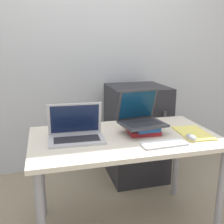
# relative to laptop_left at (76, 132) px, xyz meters

# --- Properties ---
(wall_back) EXTENTS (8.00, 0.05, 2.70)m
(wall_back) POSITION_rel_laptop_left_xyz_m (0.34, 1.14, 0.55)
(wall_back) COLOR silver
(wall_back) RESTS_ON ground_plane
(desk) EXTENTS (1.31, 0.75, 0.75)m
(desk) POSITION_rel_laptop_left_xyz_m (0.34, -0.02, -0.14)
(desk) COLOR beige
(desk) RESTS_ON ground_plane
(laptop_left) EXTENTS (0.38, 0.25, 0.24)m
(laptop_left) POSITION_rel_laptop_left_xyz_m (0.00, 0.00, 0.00)
(laptop_left) COLOR #B2B2B7
(laptop_left) RESTS_ON desk
(book_stack) EXTENTS (0.23, 0.25, 0.06)m
(book_stack) POSITION_rel_laptop_left_xyz_m (0.49, 0.02, -0.02)
(book_stack) COLOR maroon
(book_stack) RESTS_ON desk
(laptop_on_books) EXTENTS (0.34, 0.29, 0.25)m
(laptop_on_books) POSITION_rel_laptop_left_xyz_m (0.47, 0.02, 0.07)
(laptop_on_books) COLOR #333338
(laptop_on_books) RESTS_ON book_stack
(wireless_keyboard) EXTENTS (0.31, 0.13, 0.01)m
(wireless_keyboard) POSITION_rel_laptop_left_xyz_m (0.53, -0.24, -0.04)
(wireless_keyboard) COLOR silver
(wireless_keyboard) RESTS_ON desk
(mouse) EXTENTS (0.06, 0.10, 0.04)m
(mouse) POSITION_rel_laptop_left_xyz_m (0.75, -0.21, -0.03)
(mouse) COLOR #B2B2B7
(mouse) RESTS_ON desk
(notepad) EXTENTS (0.22, 0.33, 0.01)m
(notepad) POSITION_rel_laptop_left_xyz_m (0.83, -0.10, -0.04)
(notepad) COLOR #EFE066
(notepad) RESTS_ON desk
(mini_fridge) EXTENTS (0.56, 0.58, 0.97)m
(mini_fridge) POSITION_rel_laptop_left_xyz_m (0.71, 0.74, -0.31)
(mini_fridge) COLOR #232328
(mini_fridge) RESTS_ON ground_plane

